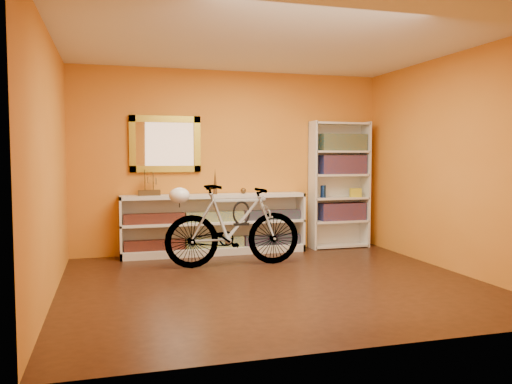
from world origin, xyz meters
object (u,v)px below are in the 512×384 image
object	(u,v)px
helmet	(179,195)
bookcase	(339,185)
console_unit	(215,224)
bicycle	(233,225)

from	to	relation	value
helmet	bookcase	bearing A→B (deg)	18.83
console_unit	bicycle	bearing A→B (deg)	-85.35
bicycle	helmet	distance (m)	0.78
bicycle	helmet	size ratio (longest dim) A/B	6.94
bookcase	bicycle	size ratio (longest dim) A/B	1.08
bookcase	helmet	xyz separation A→B (m)	(-2.52, -0.86, -0.04)
bookcase	helmet	world-z (taller)	bookcase
console_unit	bicycle	distance (m)	0.86
console_unit	helmet	world-z (taller)	helmet
helmet	bicycle	bearing A→B (deg)	-1.26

